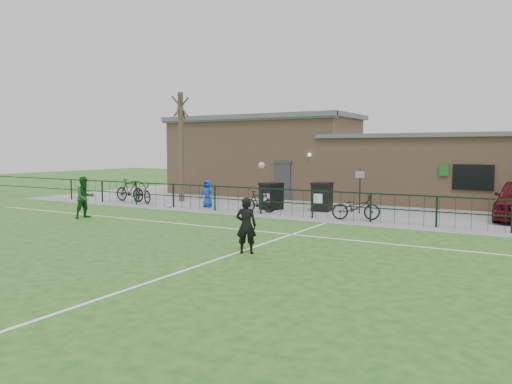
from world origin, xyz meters
The scene contains 19 objects.
ground centered at (0.00, 0.00, 0.00)m, with size 90.00×90.00×0.00m, color #245619.
paving_strip centered at (0.00, 13.50, 0.01)m, with size 34.00×13.00×0.02m, color gray.
pitch_line_touch centered at (0.00, 7.80, 0.00)m, with size 28.00×0.10×0.01m, color white.
pitch_line_mid centered at (0.00, 4.00, 0.00)m, with size 28.00×0.10×0.01m, color white.
pitch_line_perp centered at (2.00, 0.00, 0.00)m, with size 0.10×16.00×0.01m, color white.
perimeter_fence centered at (0.00, 8.00, 0.60)m, with size 28.00×0.10×1.20m, color black.
bare_tree centered at (-8.00, 10.50, 3.00)m, with size 0.30×0.30×6.00m, color #48392C.
wheelie_bin_left centered at (-1.89, 9.69, 0.62)m, with size 0.79×0.90×1.20m, color black.
wheelie_bin_right centered at (0.41, 10.44, 0.64)m, with size 0.82×0.93×1.25m, color black.
sign_post centered at (2.27, 10.31, 1.02)m, with size 0.06×0.06×2.00m, color black.
bicycle_b centered at (-10.33, 8.90, 0.63)m, with size 0.58×2.04×1.23m, color black.
bicycle_c centered at (-9.39, 8.84, 0.57)m, with size 0.72×2.08×1.09m, color black.
bicycle_d centered at (-1.87, 8.45, 0.51)m, with size 0.46×1.62×0.97m, color black.
bicycle_e centered at (2.76, 8.40, 0.53)m, with size 0.68×1.95×1.02m, color black.
spectator_child centered at (-5.08, 8.89, 0.70)m, with size 0.66×0.43×1.36m, color #1441BB.
goalkeeper_kick centered at (2.22, 0.68, 0.84)m, with size 1.81×3.64×2.47m.
outfield_player centered at (-7.37, 3.25, 0.88)m, with size 0.85×0.67×1.76m, color #18541E.
ball_ground centered at (-6.52, 7.67, 0.11)m, with size 0.22×0.22×0.22m, color white.
clubhouse centered at (-0.88, 16.50, 2.22)m, with size 24.25×5.40×4.96m.
Camera 1 is at (9.46, -11.19, 2.94)m, focal length 35.00 mm.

